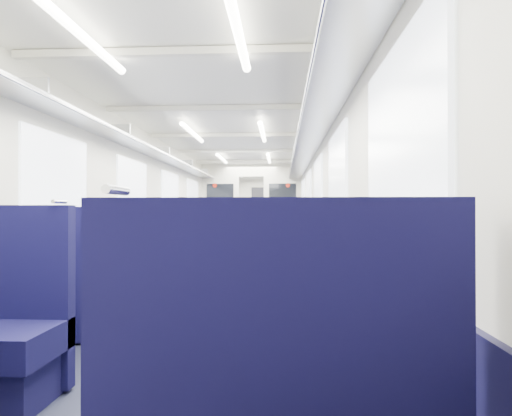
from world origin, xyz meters
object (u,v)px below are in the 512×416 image
at_px(seat_5, 279,297).
at_px(seat_24, 234,231).
at_px(seat_12, 191,249).
at_px(seat_13, 281,249).
at_px(seat_3, 278,334).
at_px(seat_15, 281,245).
at_px(seat_17, 281,241).
at_px(seat_6, 121,277).
at_px(seat_8, 154,264).
at_px(seat_16, 210,241).
at_px(bulkhead, 251,204).
at_px(seat_7, 280,277).
at_px(seat_19, 281,238).
at_px(seat_9, 280,265).
at_px(seat_23, 281,233).
at_px(seat_18, 217,238).
at_px(seat_21, 281,234).
at_px(seat_25, 281,231).
at_px(seat_11, 280,256).
at_px(seat_14, 200,245).
at_px(seat_20, 226,234).
at_px(end_door, 261,212).
at_px(seat_10, 174,256).
at_px(seat_26, 238,229).
at_px(seat_22, 230,232).

distance_m(seat_5, seat_24, 12.46).
bearing_deg(seat_12, seat_13, -2.20).
height_order(seat_3, seat_15, same).
height_order(seat_13, seat_17, same).
height_order(seat_6, seat_13, same).
xyz_separation_m(seat_8, seat_16, (0.00, 4.69, 0.00)).
xyz_separation_m(bulkhead, seat_7, (0.83, -7.94, -0.90)).
height_order(seat_3, seat_19, same).
bearing_deg(seat_15, seat_9, -90.00).
xyz_separation_m(seat_12, seat_23, (1.66, 6.45, 0.00)).
bearing_deg(seat_23, seat_12, -104.44).
xyz_separation_m(seat_6, seat_9, (1.66, 1.21, 0.00)).
height_order(seat_13, seat_18, same).
xyz_separation_m(seat_21, seat_25, (0.00, 2.11, 0.00)).
bearing_deg(seat_11, seat_15, 90.00).
distance_m(seat_8, seat_14, 3.35).
xyz_separation_m(seat_15, seat_20, (-1.66, 4.34, 0.00)).
xyz_separation_m(seat_6, seat_24, (0.00, 11.32, 0.00)).
distance_m(seat_16, seat_17, 1.67).
xyz_separation_m(end_door, seat_9, (0.83, -12.66, -0.66)).
xyz_separation_m(seat_5, seat_20, (-1.66, 10.09, 0.00)).
relative_size(seat_10, seat_12, 1.00).
bearing_deg(seat_24, seat_5, -82.34).
bearing_deg(bulkhead, seat_23, 67.78).
height_order(seat_21, seat_23, same).
bearing_deg(seat_10, seat_8, -90.00).
relative_size(bulkhead, seat_23, 2.56).
bearing_deg(seat_23, seat_10, -102.06).
height_order(bulkhead, seat_12, bulkhead).
distance_m(seat_10, seat_26, 10.29).
bearing_deg(seat_22, seat_12, -90.00).
bearing_deg(seat_26, seat_21, -64.22).
height_order(seat_18, seat_24, same).
distance_m(seat_18, seat_23, 3.42).
relative_size(seat_3, seat_10, 1.00).
xyz_separation_m(seat_3, seat_15, (0.00, 6.83, 0.00)).
distance_m(seat_19, seat_23, 3.01).
height_order(seat_22, seat_26, same).
distance_m(seat_11, seat_17, 3.49).
height_order(seat_7, seat_24, same).
bearing_deg(seat_11, seat_13, 90.00).
bearing_deg(seat_17, seat_13, -90.00).
bearing_deg(seat_6, seat_5, -31.63).
relative_size(seat_15, seat_21, 1.00).
bearing_deg(seat_25, seat_14, -103.92).
xyz_separation_m(seat_14, seat_20, (0.00, 4.48, 0.00)).
bearing_deg(seat_7, seat_13, 90.00).
distance_m(end_door, seat_16, 8.02).
bearing_deg(seat_24, seat_25, -1.56).
height_order(seat_9, seat_13, same).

